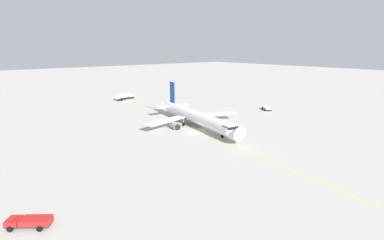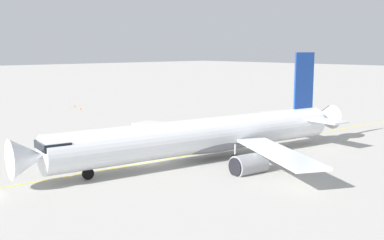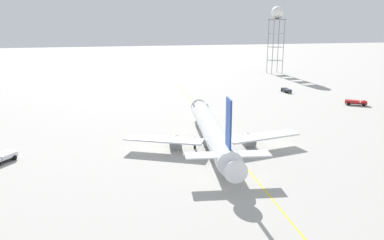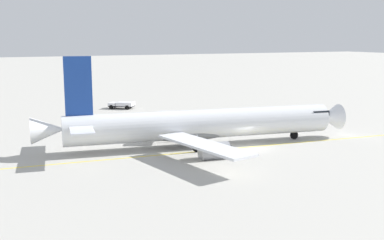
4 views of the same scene
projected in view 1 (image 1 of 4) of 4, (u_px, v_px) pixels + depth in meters
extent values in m
plane|color=#ADAAA3|center=(196.00, 132.00, 77.62)|extent=(600.00, 600.00, 0.00)
cylinder|color=white|center=(196.00, 117.00, 82.88)|extent=(34.97, 8.92, 3.71)
cone|color=white|center=(236.00, 133.00, 67.37)|extent=(3.50, 3.94, 3.52)
cone|color=white|center=(168.00, 105.00, 98.56)|extent=(4.43, 3.72, 3.15)
cube|color=black|center=(230.00, 127.00, 69.00)|extent=(2.85, 3.48, 0.70)
ellipsoid|color=slate|center=(193.00, 119.00, 84.58)|extent=(12.89, 5.19, 2.04)
cube|color=#193D93|center=(172.00, 92.00, 94.31)|extent=(3.20, 0.72, 6.96)
cube|color=white|center=(181.00, 105.00, 97.14)|extent=(3.38, 5.67, 0.20)
cube|color=white|center=(164.00, 107.00, 93.78)|extent=(3.38, 5.67, 0.20)
cube|color=white|center=(215.00, 114.00, 89.50)|extent=(9.34, 13.73, 0.28)
cube|color=white|center=(166.00, 121.00, 80.89)|extent=(5.74, 14.13, 0.28)
cylinder|color=gray|center=(213.00, 120.00, 87.24)|extent=(3.70, 2.64, 2.15)
cylinder|color=black|center=(216.00, 121.00, 85.78)|extent=(0.42, 1.83, 1.83)
cylinder|color=gray|center=(175.00, 126.00, 80.66)|extent=(3.70, 2.64, 2.15)
cylinder|color=black|center=(178.00, 127.00, 79.20)|extent=(0.42, 1.83, 1.83)
cylinder|color=#9EA0A5|center=(222.00, 133.00, 72.22)|extent=(0.20, 0.20, 1.61)
cylinder|color=black|center=(222.00, 136.00, 72.42)|extent=(1.13, 0.46, 1.10)
cylinder|color=#9EA0A5|center=(202.00, 119.00, 86.30)|extent=(0.20, 0.20, 1.61)
cylinder|color=black|center=(202.00, 121.00, 86.50)|extent=(1.13, 0.46, 1.10)
cylinder|color=#9EA0A5|center=(183.00, 122.00, 83.09)|extent=(0.20, 0.20, 1.61)
cylinder|color=black|center=(183.00, 124.00, 83.29)|extent=(1.13, 0.46, 1.10)
cube|color=#232326|center=(267.00, 109.00, 105.11)|extent=(5.06, 4.48, 0.20)
cube|color=white|center=(266.00, 107.00, 106.64)|extent=(2.57, 2.76, 0.55)
cube|color=black|center=(265.00, 106.00, 107.22)|extent=(1.25, 1.65, 0.31)
cube|color=white|center=(268.00, 108.00, 104.20)|extent=(3.95, 3.79, 0.70)
cylinder|color=black|center=(262.00, 108.00, 106.70)|extent=(0.81, 0.70, 0.80)
cylinder|color=black|center=(269.00, 108.00, 106.81)|extent=(0.81, 0.70, 0.80)
cylinder|color=black|center=(265.00, 110.00, 103.59)|extent=(0.81, 0.70, 0.80)
cylinder|color=black|center=(271.00, 110.00, 103.70)|extent=(0.81, 0.70, 0.80)
cube|color=#232326|center=(125.00, 98.00, 126.68)|extent=(4.83, 10.04, 0.20)
cube|color=silver|center=(131.00, 96.00, 129.51)|extent=(3.02, 3.00, 1.10)
cube|color=black|center=(133.00, 95.00, 130.36)|extent=(1.98, 0.67, 0.62)
cylinder|color=silver|center=(123.00, 96.00, 125.34)|extent=(4.13, 7.57, 2.12)
cylinder|color=black|center=(129.00, 97.00, 130.13)|extent=(0.59, 1.13, 1.10)
cylinder|color=black|center=(133.00, 97.00, 128.82)|extent=(0.59, 1.13, 1.10)
cylinder|color=black|center=(118.00, 99.00, 124.82)|extent=(0.59, 1.13, 1.10)
cylinder|color=black|center=(122.00, 100.00, 123.51)|extent=(0.59, 1.13, 1.10)
cube|color=#232326|center=(29.00, 224.00, 36.17)|extent=(4.69, 5.37, 0.20)
cube|color=red|center=(14.00, 221.00, 36.03)|extent=(2.50, 2.47, 0.65)
cube|color=black|center=(8.00, 220.00, 35.99)|extent=(1.28, 1.03, 0.36)
cube|color=red|center=(36.00, 221.00, 36.08)|extent=(3.75, 4.06, 0.70)
cube|color=red|center=(13.00, 218.00, 35.92)|extent=(1.39, 1.28, 0.16)
cylinder|color=black|center=(10.00, 229.00, 35.26)|extent=(0.69, 0.77, 0.76)
cylinder|color=black|center=(19.00, 220.00, 37.06)|extent=(0.69, 0.77, 0.76)
cylinder|color=black|center=(40.00, 229.00, 35.34)|extent=(0.69, 0.77, 0.76)
cylinder|color=black|center=(47.00, 220.00, 37.14)|extent=(0.69, 0.77, 0.76)
cube|color=yellow|center=(195.00, 131.00, 78.73)|extent=(139.28, 12.74, 0.01)
cone|color=orange|center=(0.00, 150.00, 63.06)|extent=(0.36, 0.36, 0.55)
cylinder|color=white|center=(0.00, 150.00, 63.06)|extent=(0.22, 0.22, 0.06)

